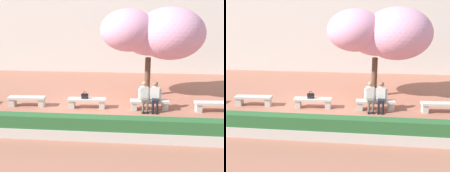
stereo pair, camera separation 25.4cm
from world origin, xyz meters
TOP-DOWN VIEW (x-y plane):
  - ground_plane at (0.00, 0.00)m, footprint 100.00×100.00m
  - building_facade at (0.00, 9.65)m, footprint 28.00×4.00m
  - stone_bench_near_west at (-2.78, 0.00)m, footprint 1.71×0.50m
  - stone_bench_center at (0.00, 0.00)m, footprint 1.71×0.50m
  - stone_bench_near_east at (2.78, 0.00)m, footprint 1.71×0.50m
  - stone_bench_east_end at (5.57, 0.00)m, footprint 1.71×0.50m
  - person_seated_left at (2.55, -0.05)m, footprint 0.51×0.71m
  - person_seated_right at (3.02, -0.05)m, footprint 0.51×0.70m
  - handbag at (-0.08, -0.03)m, footprint 0.30×0.15m
  - cherry_tree_main at (3.01, 2.08)m, footprint 5.06×3.48m
  - planter_hedge_foreground at (0.00, -2.99)m, footprint 17.33×0.50m

SIDE VIEW (x-z plane):
  - ground_plane at x=0.00m, z-range 0.00..0.00m
  - stone_bench_near_west at x=-2.78m, z-range 0.07..0.52m
  - stone_bench_center at x=0.00m, z-range 0.07..0.52m
  - stone_bench_near_east at x=2.78m, z-range 0.07..0.52m
  - stone_bench_east_end at x=5.57m, z-range 0.07..0.52m
  - planter_hedge_foreground at x=0.00m, z-range -0.01..0.79m
  - handbag at x=-0.08m, z-range 0.41..0.75m
  - person_seated_left at x=2.55m, z-range 0.05..1.34m
  - person_seated_right at x=3.02m, z-range 0.05..1.34m
  - cherry_tree_main at x=3.01m, z-range 0.97..5.42m
  - building_facade at x=0.00m, z-range 0.00..10.18m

